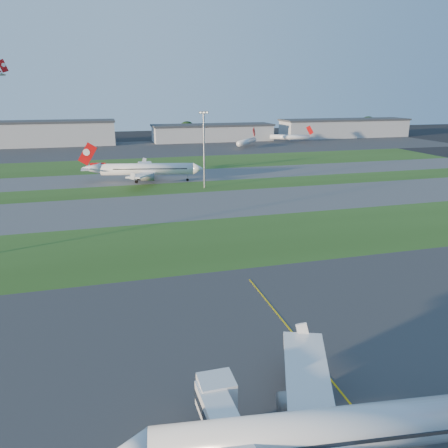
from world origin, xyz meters
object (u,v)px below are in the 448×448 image
object	(u,v)px
airliner_taxiing	(147,169)
light_mast_centre	(204,145)
airliner_parked	(331,432)
mini_jet_near	(247,141)
mini_jet_far	(290,137)

from	to	relation	value
airliner_taxiing	light_mast_centre	bearing A→B (deg)	150.22
airliner_parked	mini_jet_near	size ratio (longest dim) A/B	1.59
airliner_taxiing	light_mast_centre	size ratio (longest dim) A/B	1.60
airliner_taxiing	mini_jet_near	size ratio (longest dim) A/B	1.77
airliner_parked	mini_jet_far	bearing A→B (deg)	74.08
mini_jet_near	mini_jet_far	distance (m)	40.55
airliner_taxiing	mini_jet_far	bearing A→B (deg)	-121.83
airliner_taxiing	light_mast_centre	xyz separation A→B (m)	(18.11, -16.16, 10.24)
airliner_parked	mini_jet_far	size ratio (longest dim) A/B	1.44
mini_jet_far	light_mast_centre	size ratio (longest dim) A/B	1.00
airliner_parked	light_mast_centre	distance (m)	119.94
airliner_parked	airliner_taxiing	size ratio (longest dim) A/B	0.90
airliner_taxiing	mini_jet_far	size ratio (longest dim) A/B	1.59
airliner_taxiing	mini_jet_near	world-z (taller)	airliner_taxiing
mini_jet_far	airliner_parked	bearing A→B (deg)	-84.29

